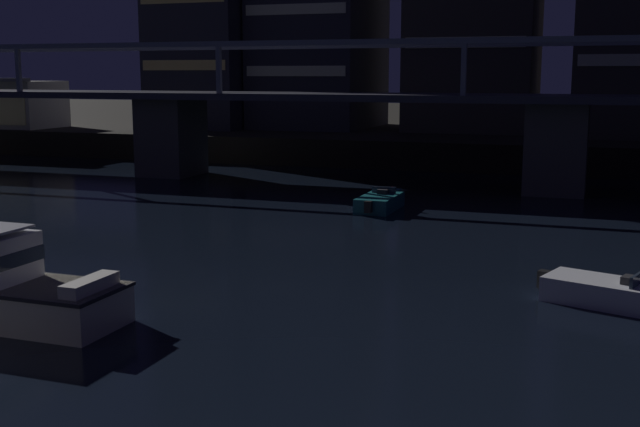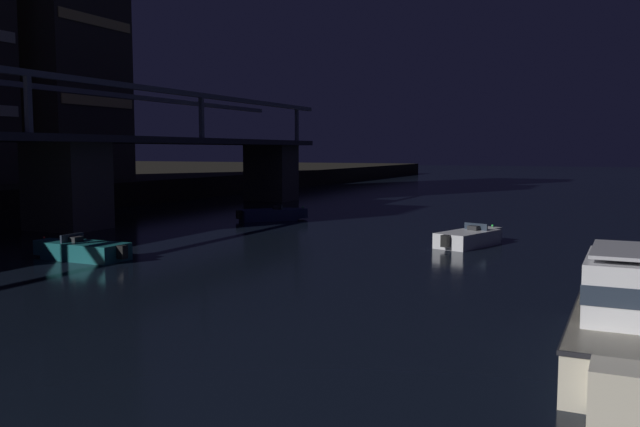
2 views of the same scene
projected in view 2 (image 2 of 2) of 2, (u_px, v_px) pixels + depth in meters
cabin_cruiser_near_left at (633, 321)px, 15.53m from camera, size 9.16×2.77×2.79m
speedboat_near_center at (470, 238)px, 34.94m from camera, size 5.14×2.93×1.16m
speedboat_near_right at (83, 250)px, 30.63m from camera, size 1.83×5.20×1.16m
speedboat_mid_center at (271, 215)px, 47.72m from camera, size 4.37×4.40×1.16m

